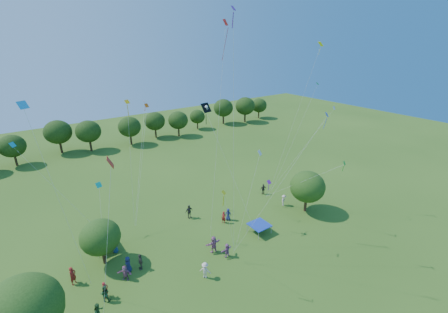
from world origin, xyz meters
TOP-DOWN VIEW (x-y plane):
  - near_tree_west at (-17.65, 13.00)m, footprint 5.22×5.22m
  - near_tree_north at (-10.93, 19.68)m, footprint 3.90×3.90m
  - near_tree_east at (13.48, 14.28)m, footprint 4.49×4.49m
  - treeline at (-1.73, 55.43)m, footprint 88.01×8.77m
  - tent_red_stripe at (-10.26, 21.90)m, footprint 2.20×2.20m
  - tent_blue at (5.34, 14.31)m, footprint 2.20×2.20m
  - crowd_person_0 at (3.93, 18.55)m, footprint 0.87×0.85m
  - crowd_person_1 at (-14.02, 18.52)m, footprint 0.83×0.79m
  - crowd_person_2 at (-13.15, 13.02)m, footprint 1.00×0.83m
  - crowd_person_3 at (-11.02, 24.29)m, footprint 0.87×1.22m
  - crowd_person_4 at (0.20, 21.84)m, footprint 1.12×0.58m
  - crowd_person_5 at (-0.21, 13.18)m, footprint 1.50×0.71m
  - crowd_person_6 at (-9.47, 20.74)m, footprint 0.85×0.90m
  - crowd_person_7 at (-12.05, 15.15)m, footprint 0.73×0.63m
  - crowd_person_8 at (-12.19, 14.77)m, footprint 0.91×0.76m
  - crowd_person_9 at (-3.68, 11.99)m, footprint 1.07×1.19m
  - crowd_person_10 at (12.17, 20.97)m, footprint 1.02×0.70m
  - crowd_person_11 at (-9.95, 16.21)m, footprint 1.41×1.39m
  - crowd_person_12 at (-9.32, 17.09)m, footprint 0.88×0.93m
  - crowd_person_13 at (3.09, 18.34)m, footprint 0.61×0.70m
  - crowd_person_15 at (12.19, 16.93)m, footprint 1.15×0.88m
  - crowd_person_16 at (-8.22, 16.74)m, footprint 0.61×1.07m
  - crowd_person_17 at (-0.92, 14.62)m, footprint 1.80×0.68m
  - pirate_kite at (1.59, 19.16)m, footprint 3.24×5.83m
  - red_high_kite at (1.86, 16.86)m, footprint 3.44×2.00m
  - small_kite_0 at (-2.95, 26.67)m, footprint 4.93×5.88m
  - small_kite_1 at (-3.11, 25.88)m, footprint 4.86×5.10m
  - small_kite_2 at (13.90, 16.18)m, footprint 4.46×3.22m
  - small_kite_3 at (12.48, 11.44)m, footprint 2.81×9.27m
  - small_kite_4 at (5.26, 9.35)m, footprint 7.71×3.81m
  - small_kite_5 at (8.41, 16.22)m, footprint 2.30×2.57m
  - small_kite_6 at (13.71, 14.58)m, footprint 5.17×5.51m
  - small_kite_7 at (-9.34, 24.70)m, footprint 1.31×2.62m
  - small_kite_8 at (-11.79, 9.37)m, footprint 2.31×1.61m
  - small_kite_9 at (-6.02, 22.36)m, footprint 1.12×0.46m
  - small_kite_10 at (-2.37, 10.36)m, footprint 3.25×2.50m
  - small_kite_11 at (12.91, 16.06)m, footprint 3.71×3.38m
  - small_kite_12 at (-14.31, 16.39)m, footprint 2.10×0.76m
  - small_kite_13 at (-0.84, 11.55)m, footprint 1.40×1.23m
  - small_kite_14 at (2.81, 12.65)m, footprint 3.65×0.82m
  - small_kite_15 at (-14.79, 27.12)m, footprint 6.18×5.87m

SIDE VIEW (x-z plane):
  - crowd_person_5 at x=-0.21m, z-range 0.00..1.54m
  - crowd_person_11 at x=-9.95m, z-range 0.00..1.56m
  - crowd_person_13 at x=3.09m, z-range 0.00..1.60m
  - crowd_person_10 at x=12.17m, z-range 0.00..1.60m
  - crowd_person_0 at x=3.93m, z-range 0.00..1.60m
  - crowd_person_15 at x=12.19m, z-range 0.00..1.60m
  - crowd_person_8 at x=-12.19m, z-range 0.00..1.62m
  - crowd_person_6 at x=-9.47m, z-range 0.00..1.64m
  - crowd_person_7 at x=-12.05m, z-range 0.00..1.65m
  - crowd_person_12 at x=-9.32m, z-range 0.00..1.70m
  - crowd_person_3 at x=-11.02m, z-range 0.00..1.70m
  - crowd_person_9 at x=-3.68m, z-range 0.00..1.71m
  - crowd_person_16 at x=-8.22m, z-range 0.00..1.72m
  - crowd_person_2 at x=-13.15m, z-range 0.00..1.79m
  - crowd_person_4 at x=0.20m, z-range 0.00..1.84m
  - crowd_person_1 at x=-14.02m, z-range 0.00..1.88m
  - crowd_person_17 at x=-0.92m, z-range 0.00..1.92m
  - tent_red_stripe at x=-10.26m, z-range 0.49..1.59m
  - tent_blue at x=5.34m, z-range 0.49..1.59m
  - near_tree_north at x=-10.93m, z-range 0.72..5.67m
  - near_tree_east at x=13.48m, z-range 0.78..6.41m
  - treeline at x=-1.73m, z-range 0.70..7.48m
  - near_tree_west at x=-17.65m, z-range 0.88..7.36m
  - small_kite_5 at x=8.41m, z-range 2.62..6.64m
  - small_kite_7 at x=-9.34m, z-range 3.17..8.41m
  - small_kite_3 at x=12.48m, z-range 3.18..10.75m
  - small_kite_10 at x=-2.37m, z-range 3.51..12.28m
  - small_kite_14 at x=2.81m, z-range 4.26..14.20m
  - small_kite_15 at x=-14.79m, z-range 4.16..14.52m
  - small_kite_6 at x=13.71m, z-range 3.89..16.65m
  - small_kite_1 at x=-3.11m, z-range 4.51..17.33m
  - small_kite_0 at x=-2.95m, z-range 4.68..17.69m
  - small_kite_11 at x=12.91m, z-range 3.64..18.98m
  - small_kite_4 at x=5.26m, z-range 4.41..18.41m
  - small_kite_9 at x=-6.02m, z-range 5.03..19.44m
  - small_kite_8 at x=-11.79m, z-range 5.67..19.52m
  - small_kite_12 at x=-14.31m, z-range 5.86..22.09m
  - pirate_kite at x=1.59m, z-range 7.33..21.02m
  - small_kite_13 at x=-0.84m, z-range 5.31..27.51m
  - small_kite_2 at x=13.90m, z-range 7.00..26.74m
  - red_high_kite at x=1.86m, z-range 7.52..29.26m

